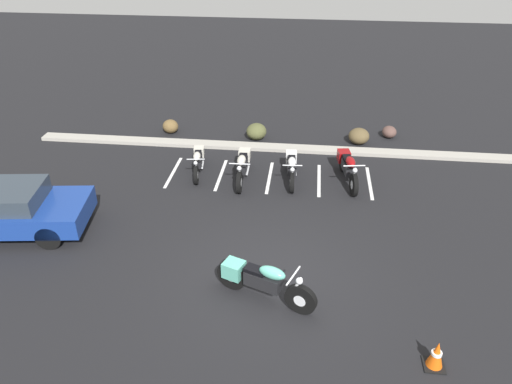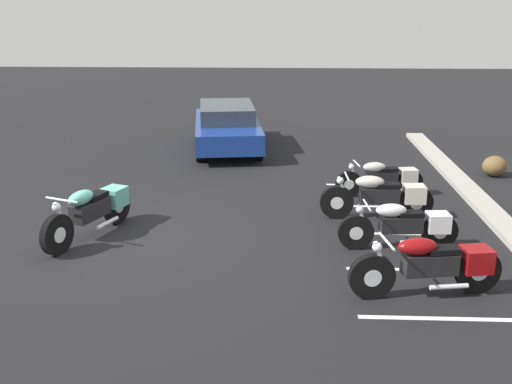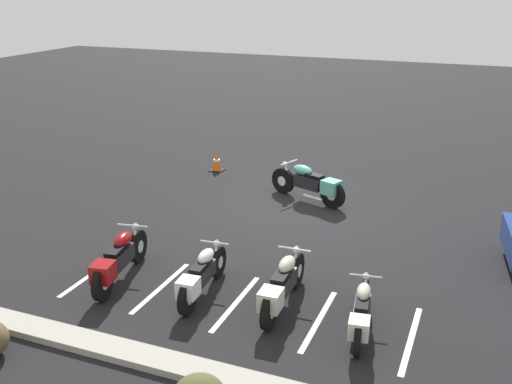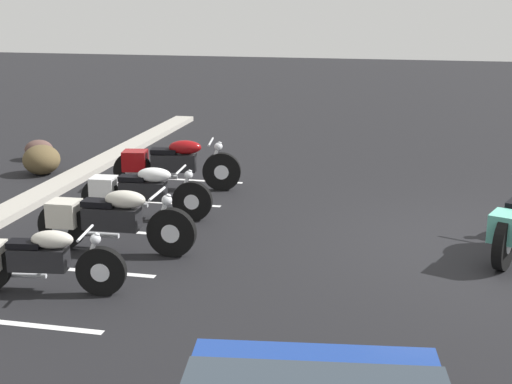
# 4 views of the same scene
# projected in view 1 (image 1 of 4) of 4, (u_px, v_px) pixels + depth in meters

# --- Properties ---
(ground) EXTENTS (60.00, 60.00, 0.00)m
(ground) POSITION_uv_depth(u_px,v_px,m) (270.00, 280.00, 11.49)
(ground) COLOR black
(motorcycle_teal_featured) EXTENTS (2.26, 1.09, 0.94)m
(motorcycle_teal_featured) POSITION_uv_depth(u_px,v_px,m) (260.00, 280.00, 10.75)
(motorcycle_teal_featured) COLOR black
(motorcycle_teal_featured) RESTS_ON ground
(parked_bike_0) EXTENTS (0.62, 1.96, 0.77)m
(parked_bike_0) POSITION_uv_depth(u_px,v_px,m) (198.00, 160.00, 15.94)
(parked_bike_0) COLOR black
(parked_bike_0) RESTS_ON ground
(parked_bike_1) EXTENTS (0.63, 2.23, 0.88)m
(parked_bike_1) POSITION_uv_depth(u_px,v_px,m) (243.00, 165.00, 15.54)
(parked_bike_1) COLOR black
(parked_bike_1) RESTS_ON ground
(parked_bike_2) EXTENTS (0.59, 2.09, 0.82)m
(parked_bike_2) POSITION_uv_depth(u_px,v_px,m) (292.00, 166.00, 15.52)
(parked_bike_2) COLOR black
(parked_bike_2) RESTS_ON ground
(parked_bike_3) EXTENTS (0.76, 2.28, 0.90)m
(parked_bike_3) POSITION_uv_depth(u_px,v_px,m) (348.00, 166.00, 15.41)
(parked_bike_3) COLOR black
(parked_bike_3) RESTS_ON ground
(car_blue) EXTENTS (4.50, 2.35, 1.29)m
(car_blue) POSITION_uv_depth(u_px,v_px,m) (1.00, 209.00, 12.91)
(car_blue) COLOR black
(car_blue) RESTS_ON ground
(concrete_curb) EXTENTS (18.00, 0.50, 0.12)m
(concrete_curb) POSITION_uv_depth(u_px,v_px,m) (288.00, 148.00, 17.54)
(concrete_curb) COLOR #A8A399
(concrete_curb) RESTS_ON ground
(landscape_rock_0) EXTENTS (0.96, 0.95, 0.60)m
(landscape_rock_0) POSITION_uv_depth(u_px,v_px,m) (256.00, 131.00, 18.21)
(landscape_rock_0) COLOR #4E512E
(landscape_rock_0) RESTS_ON ground
(landscape_rock_1) EXTENTS (0.84, 0.84, 0.50)m
(landscape_rock_1) POSITION_uv_depth(u_px,v_px,m) (170.00, 126.00, 18.76)
(landscape_rock_1) COLOR brown
(landscape_rock_1) RESTS_ON ground
(landscape_rock_2) EXTENTS (0.55, 0.63, 0.43)m
(landscape_rock_2) POSITION_uv_depth(u_px,v_px,m) (389.00, 132.00, 18.40)
(landscape_rock_2) COLOR brown
(landscape_rock_2) RESTS_ON ground
(landscape_rock_3) EXTENTS (0.79, 0.77, 0.58)m
(landscape_rock_3) POSITION_uv_depth(u_px,v_px,m) (359.00, 136.00, 17.88)
(landscape_rock_3) COLOR brown
(landscape_rock_3) RESTS_ON ground
(traffic_cone) EXTENTS (0.40, 0.40, 0.60)m
(traffic_cone) POSITION_uv_depth(u_px,v_px,m) (436.00, 355.00, 9.24)
(traffic_cone) COLOR black
(traffic_cone) RESTS_ON ground
(stall_line_0) EXTENTS (0.10, 2.10, 0.00)m
(stall_line_0) POSITION_uv_depth(u_px,v_px,m) (173.00, 172.00, 16.10)
(stall_line_0) COLOR white
(stall_line_0) RESTS_ON ground
(stall_line_1) EXTENTS (0.10, 2.10, 0.00)m
(stall_line_1) POSITION_uv_depth(u_px,v_px,m) (221.00, 175.00, 15.95)
(stall_line_1) COLOR white
(stall_line_1) RESTS_ON ground
(stall_line_2) EXTENTS (0.10, 2.10, 0.00)m
(stall_line_2) POSITION_uv_depth(u_px,v_px,m) (269.00, 177.00, 15.80)
(stall_line_2) COLOR white
(stall_line_2) RESTS_ON ground
(stall_line_3) EXTENTS (0.10, 2.10, 0.00)m
(stall_line_3) POSITION_uv_depth(u_px,v_px,m) (319.00, 180.00, 15.64)
(stall_line_3) COLOR white
(stall_line_3) RESTS_ON ground
(stall_line_4) EXTENTS (0.10, 2.10, 0.00)m
(stall_line_4) POSITION_uv_depth(u_px,v_px,m) (370.00, 183.00, 15.49)
(stall_line_4) COLOR white
(stall_line_4) RESTS_ON ground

